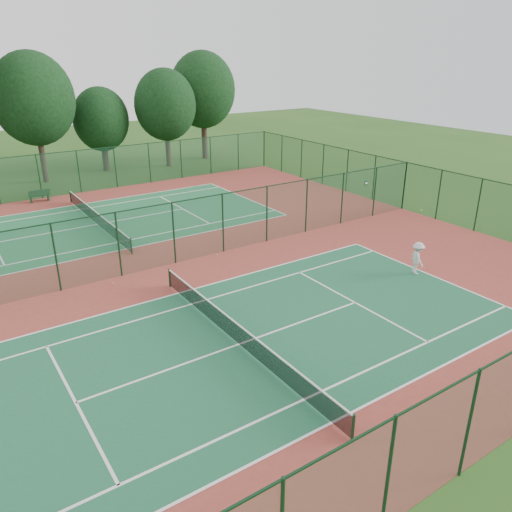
# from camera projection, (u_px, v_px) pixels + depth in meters

# --- Properties ---
(ground) EXTENTS (120.00, 120.00, 0.00)m
(ground) POSITION_uv_depth(u_px,v_px,m) (150.00, 269.00, 26.79)
(ground) COLOR #295019
(ground) RESTS_ON ground
(red_pad) EXTENTS (40.00, 36.00, 0.01)m
(red_pad) POSITION_uv_depth(u_px,v_px,m) (150.00, 269.00, 26.79)
(red_pad) COLOR maroon
(red_pad) RESTS_ON ground
(court_near) EXTENTS (23.77, 10.97, 0.01)m
(court_near) POSITION_uv_depth(u_px,v_px,m) (239.00, 344.00, 19.88)
(court_near) COLOR #1D5C3A
(court_near) RESTS_ON red_pad
(court_far) EXTENTS (23.77, 10.97, 0.01)m
(court_far) POSITION_uv_depth(u_px,v_px,m) (97.00, 224.00, 33.69)
(court_far) COLOR #226B3D
(court_far) RESTS_ON red_pad
(fence_north) EXTENTS (40.00, 0.09, 3.50)m
(fence_north) POSITION_uv_depth(u_px,v_px,m) (59.00, 174.00, 39.94)
(fence_north) COLOR #194D34
(fence_north) RESTS_ON ground
(fence_south) EXTENTS (40.00, 0.09, 3.50)m
(fence_south) POSITION_uv_depth(u_px,v_px,m) (431.00, 448.00, 12.32)
(fence_south) COLOR #184A2E
(fence_south) RESTS_ON ground
(fence_east) EXTENTS (0.09, 36.00, 3.50)m
(fence_east) POSITION_uv_depth(u_px,v_px,m) (404.00, 186.00, 36.46)
(fence_east) COLOR #1A5032
(fence_east) RESTS_ON ground
(fence_divider) EXTENTS (40.00, 0.09, 3.50)m
(fence_divider) POSITION_uv_depth(u_px,v_px,m) (147.00, 239.00, 26.13)
(fence_divider) COLOR #16442A
(fence_divider) RESTS_ON ground
(tennis_net_near) EXTENTS (0.10, 12.90, 0.97)m
(tennis_net_near) POSITION_uv_depth(u_px,v_px,m) (238.00, 333.00, 19.68)
(tennis_net_near) COLOR #14391D
(tennis_net_near) RESTS_ON ground
(tennis_net_far) EXTENTS (0.10, 12.90, 0.97)m
(tennis_net_far) POSITION_uv_depth(u_px,v_px,m) (96.00, 217.00, 33.49)
(tennis_net_far) COLOR #12311C
(tennis_net_far) RESTS_ON ground
(player_near) EXTENTS (1.06, 1.29, 1.73)m
(player_near) POSITION_uv_depth(u_px,v_px,m) (417.00, 258.00, 25.92)
(player_near) COLOR silver
(player_near) RESTS_ON court_near
(bench) EXTENTS (1.58, 0.46, 0.97)m
(bench) POSITION_uv_depth(u_px,v_px,m) (39.00, 195.00, 38.61)
(bench) COLOR #12351B
(bench) RESTS_ON red_pad
(stray_ball_a) EXTENTS (0.07, 0.07, 0.07)m
(stray_ball_a) POSITION_uv_depth(u_px,v_px,m) (217.00, 255.00, 28.59)
(stray_ball_a) COLOR #CFEC36
(stray_ball_a) RESTS_ON red_pad
(stray_ball_b) EXTENTS (0.06, 0.06, 0.06)m
(stray_ball_b) POSITION_uv_depth(u_px,v_px,m) (236.00, 250.00, 29.27)
(stray_ball_b) COLOR #AAC52D
(stray_ball_b) RESTS_ON red_pad
(stray_ball_c) EXTENTS (0.07, 0.07, 0.07)m
(stray_ball_c) POSITION_uv_depth(u_px,v_px,m) (113.00, 283.00, 25.11)
(stray_ball_c) COLOR #B9CE2F
(stray_ball_c) RESTS_ON red_pad
(evergreen_row) EXTENTS (39.00, 5.00, 12.00)m
(evergreen_row) POSITION_uv_depth(u_px,v_px,m) (50.00, 179.00, 45.66)
(evergreen_row) COLOR black
(evergreen_row) RESTS_ON ground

